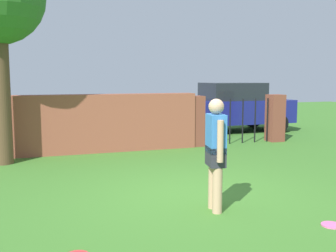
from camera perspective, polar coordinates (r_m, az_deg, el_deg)
name	(u,v)px	position (r m, az deg, el deg)	size (l,w,h in m)	color
ground_plane	(194,197)	(6.67, 3.70, -9.87)	(40.00, 40.00, 0.00)	#3D7528
brick_wall	(70,124)	(10.47, -13.62, 0.24)	(6.61, 0.50, 1.48)	brown
person	(216,149)	(5.82, 6.71, -3.29)	(0.28, 0.53, 1.62)	tan
fence_gate	(236,119)	(11.89, 9.59, 0.91)	(3.05, 0.44, 1.40)	brown
car	(232,107)	(14.46, 9.00, 2.62)	(4.21, 1.93, 1.72)	navy
frisbee_pink	(332,225)	(5.83, 22.02, -12.78)	(0.27, 0.27, 0.02)	pink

